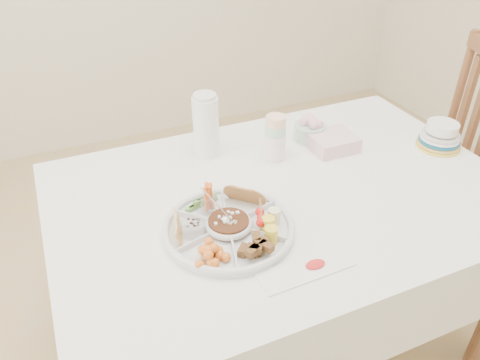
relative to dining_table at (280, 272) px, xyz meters
name	(u,v)px	position (x,y,z in m)	size (l,w,h in m)	color
floor	(276,337)	(0.00, 0.00, -0.38)	(4.00, 4.00, 0.00)	tan
dining_table	(280,272)	(0.00, 0.00, 0.00)	(1.52, 1.02, 0.76)	white
chair	(421,163)	(0.82, 0.21, 0.16)	(0.45, 0.45, 1.08)	brown
party_tray	(229,226)	(-0.25, -0.12, 0.40)	(0.38, 0.38, 0.04)	white
bean_dip	(229,224)	(-0.25, -0.12, 0.41)	(0.12, 0.12, 0.04)	#4B2B0D
tortillas	(245,196)	(-0.16, -0.03, 0.42)	(0.10, 0.10, 0.06)	olive
carrot_cucumber	(203,194)	(-0.29, 0.01, 0.44)	(0.10, 0.10, 0.09)	orange
pita_raisins	(184,225)	(-0.38, -0.08, 0.42)	(0.11, 0.11, 0.06)	tan
cherries	(210,251)	(-0.35, -0.21, 0.42)	(0.12, 0.12, 0.05)	orange
granola_chunks	(258,246)	(-0.22, -0.24, 0.42)	(0.10, 0.10, 0.04)	brown
banana_tomato	(273,212)	(-0.13, -0.15, 0.44)	(0.12, 0.12, 0.10)	#EFD772
cup_stack	(275,132)	(0.06, 0.20, 0.49)	(0.08, 0.08, 0.21)	silver
thermos	(206,125)	(-0.16, 0.33, 0.50)	(0.09, 0.09, 0.24)	white
flower_bowl	(310,128)	(0.25, 0.28, 0.43)	(0.12, 0.12, 0.09)	silver
napkin_stack	(332,142)	(0.29, 0.18, 0.41)	(0.17, 0.14, 0.06)	beige
plate_stack	(441,135)	(0.67, 0.02, 0.43)	(0.16, 0.16, 0.10)	gold
placemat	(305,269)	(-0.13, -0.34, 0.38)	(0.27, 0.09, 0.01)	white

